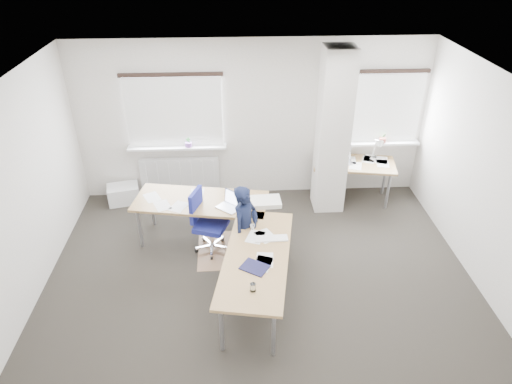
{
  "coord_description": "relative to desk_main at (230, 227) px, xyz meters",
  "views": [
    {
      "loc": [
        -0.32,
        -4.83,
        4.38
      ],
      "look_at": [
        -0.01,
        0.9,
        0.93
      ],
      "focal_mm": 32.0,
      "sensor_mm": 36.0,
      "label": 1
    }
  ],
  "objects": [
    {
      "name": "person",
      "position": [
        0.21,
        -0.01,
        -0.03
      ],
      "size": [
        0.54,
        0.58,
        1.33
      ],
      "primitive_type": "imported",
      "rotation": [
        0.0,
        0.0,
        0.95
      ],
      "color": "black",
      "rests_on": "ground"
    },
    {
      "name": "desk_main",
      "position": [
        0.0,
        0.0,
        0.0
      ],
      "size": [
        2.4,
        2.98,
        0.96
      ],
      "rotation": [
        0.0,
        0.0,
        -0.17
      ],
      "color": "olive",
      "rests_on": "ground"
    },
    {
      "name": "white_crate",
      "position": [
        -1.91,
        1.88,
        -0.53
      ],
      "size": [
        0.61,
        0.49,
        0.32
      ],
      "primitive_type": "cube",
      "rotation": [
        0.0,
        0.0,
        0.23
      ],
      "color": "white",
      "rests_on": "ground"
    },
    {
      "name": "ground",
      "position": [
        0.4,
        -0.37,
        -0.69
      ],
      "size": [
        6.0,
        6.0,
        0.0
      ],
      "primitive_type": "plane",
      "color": "#292421",
      "rests_on": "ground"
    },
    {
      "name": "floor_mat",
      "position": [
        0.06,
        0.39,
        -0.69
      ],
      "size": [
        1.16,
        0.99,
        0.01
      ],
      "primitive_type": "cube",
      "rotation": [
        0.0,
        0.0,
        0.02
      ],
      "color": "#997153",
      "rests_on": "ground"
    },
    {
      "name": "room_shell",
      "position": [
        0.58,
        0.09,
        1.05
      ],
      "size": [
        6.04,
        5.04,
        2.82
      ],
      "color": "beige",
      "rests_on": "ground"
    },
    {
      "name": "task_chair",
      "position": [
        -0.33,
        0.42,
        -0.41
      ],
      "size": [
        0.58,
        0.56,
        1.01
      ],
      "rotation": [
        0.0,
        0.0,
        -0.34
      ],
      "color": "navy",
      "rests_on": "ground"
    },
    {
      "name": "desk_side",
      "position": [
        2.19,
        1.78,
        -0.01
      ],
      "size": [
        1.5,
        0.93,
        1.22
      ],
      "rotation": [
        0.0,
        0.0,
        -0.17
      ],
      "color": "olive",
      "rests_on": "ground"
    }
  ]
}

